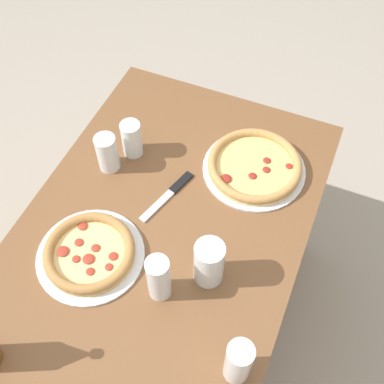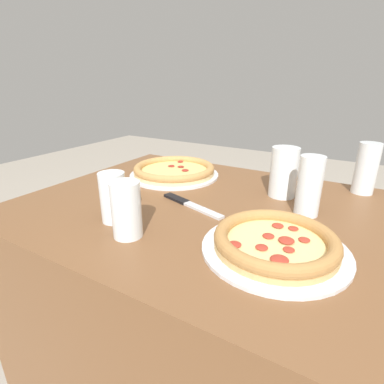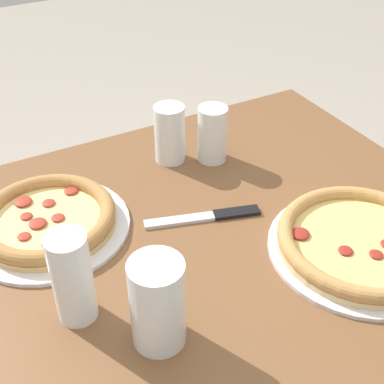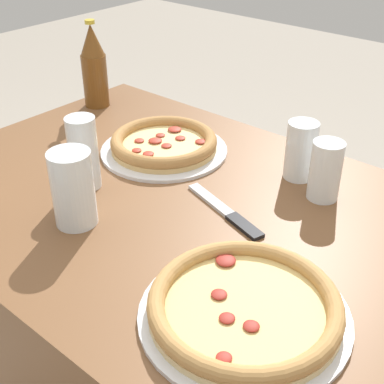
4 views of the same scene
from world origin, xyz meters
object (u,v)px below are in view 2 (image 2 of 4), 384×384
object	(u,v)px
glass_orange_juice	(127,211)
glass_water	(283,175)
glass_cola	(309,189)
glass_iced_tea	(113,199)
pizza_salami	(174,171)
pizza_margherita	(275,243)
knife	(189,204)
glass_lemonade	(366,171)

from	to	relation	value
glass_orange_juice	glass_water	bearing A→B (deg)	61.48
glass_cola	glass_iced_tea	world-z (taller)	glass_cola
pizza_salami	pizza_margherita	bearing A→B (deg)	-34.72
glass_water	glass_orange_juice	bearing A→B (deg)	-118.52
pizza_margherita	glass_cola	size ratio (longest dim) A/B	1.92
pizza_salami	pizza_margherita	world-z (taller)	pizza_margherita
glass_cola	pizza_margherita	bearing A→B (deg)	-94.64
pizza_margherita	glass_iced_tea	size ratio (longest dim) A/B	2.41
pizza_salami	glass_orange_juice	xyz separation A→B (m)	(0.16, -0.42, 0.04)
glass_cola	knife	bearing A→B (deg)	-160.07
pizza_margherita	glass_cola	distance (m)	0.22
glass_water	knife	distance (m)	0.29
glass_lemonade	glass_cola	bearing A→B (deg)	-114.84
glass_cola	glass_lemonade	world-z (taller)	same
pizza_salami	glass_cola	world-z (taller)	glass_cola
pizza_salami	glass_lemonade	xyz separation A→B (m)	(0.59, 0.15, 0.05)
knife	glass_cola	bearing A→B (deg)	19.93
glass_cola	glass_iced_tea	distance (m)	0.49
glass_iced_tea	glass_water	distance (m)	0.49
pizza_margherita	glass_cola	world-z (taller)	glass_cola
glass_lemonade	knife	size ratio (longest dim) A/B	0.71
glass_lemonade	pizza_margherita	bearing A→B (deg)	-105.95
pizza_salami	glass_orange_juice	size ratio (longest dim) A/B	2.51
pizza_margherita	glass_water	size ratio (longest dim) A/B	2.02
glass_cola	glass_water	distance (m)	0.13
glass_water	glass_lemonade	bearing A→B (deg)	36.46
glass_cola	glass_lemonade	distance (m)	0.28
pizza_salami	glass_water	size ratio (longest dim) A/B	2.17
pizza_salami	glass_cola	size ratio (longest dim) A/B	2.06
glass_cola	glass_water	size ratio (longest dim) A/B	1.05
glass_orange_juice	knife	xyz separation A→B (m)	(0.03, 0.22, -0.06)
pizza_margherita	glass_cola	xyz separation A→B (m)	(0.02, 0.22, 0.05)
pizza_salami	glass_iced_tea	distance (m)	0.39
glass_cola	glass_lemonade	size ratio (longest dim) A/B	1.00
pizza_margherita	glass_iced_tea	distance (m)	0.39
knife	glass_lemonade	bearing A→B (deg)	41.33
glass_lemonade	glass_water	world-z (taller)	glass_lemonade
glass_orange_juice	glass_lemonade	bearing A→B (deg)	52.80
pizza_salami	knife	bearing A→B (deg)	-47.54
glass_lemonade	glass_orange_juice	distance (m)	0.72
pizza_salami	knife	size ratio (longest dim) A/B	1.46
glass_cola	knife	distance (m)	0.31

